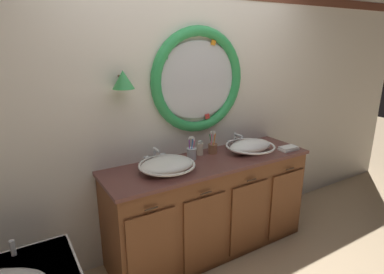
{
  "coord_description": "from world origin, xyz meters",
  "views": [
    {
      "loc": [
        -1.47,
        -1.9,
        1.91
      ],
      "look_at": [
        -0.15,
        0.25,
        1.15
      ],
      "focal_mm": 29.85,
      "sensor_mm": 36.0,
      "label": 1
    }
  ],
  "objects_px": {
    "sink_basin_right": "(250,146)",
    "toothbrush_holder_left": "(192,153)",
    "folded_hand_towel": "(289,148)",
    "toothbrush_holder_right": "(213,148)",
    "sink_basin_left": "(167,165)",
    "soap_dispenser": "(200,148)"
  },
  "relations": [
    {
      "from": "sink_basin_left",
      "to": "soap_dispenser",
      "type": "relative_size",
      "value": 3.24
    },
    {
      "from": "toothbrush_holder_right",
      "to": "soap_dispenser",
      "type": "relative_size",
      "value": 1.55
    },
    {
      "from": "sink_basin_right",
      "to": "folded_hand_towel",
      "type": "bearing_deg",
      "value": -21.93
    },
    {
      "from": "sink_basin_left",
      "to": "soap_dispenser",
      "type": "distance_m",
      "value": 0.48
    },
    {
      "from": "folded_hand_towel",
      "to": "sink_basin_right",
      "type": "bearing_deg",
      "value": 158.07
    },
    {
      "from": "sink_basin_left",
      "to": "toothbrush_holder_right",
      "type": "bearing_deg",
      "value": 15.97
    },
    {
      "from": "sink_basin_right",
      "to": "toothbrush_holder_right",
      "type": "xyz_separation_m",
      "value": [
        -0.32,
        0.16,
        -0.01
      ]
    },
    {
      "from": "soap_dispenser",
      "to": "folded_hand_towel",
      "type": "bearing_deg",
      "value": -22.51
    },
    {
      "from": "sink_basin_left",
      "to": "toothbrush_holder_right",
      "type": "xyz_separation_m",
      "value": [
        0.56,
        0.16,
        0.0
      ]
    },
    {
      "from": "soap_dispenser",
      "to": "folded_hand_towel",
      "type": "relative_size",
      "value": 0.76
    },
    {
      "from": "folded_hand_towel",
      "to": "toothbrush_holder_right",
      "type": "bearing_deg",
      "value": 155.71
    },
    {
      "from": "soap_dispenser",
      "to": "toothbrush_holder_left",
      "type": "bearing_deg",
      "value": -155.06
    },
    {
      "from": "toothbrush_holder_left",
      "to": "folded_hand_towel",
      "type": "xyz_separation_m",
      "value": [
        0.93,
        -0.27,
        -0.04
      ]
    },
    {
      "from": "sink_basin_right",
      "to": "folded_hand_towel",
      "type": "height_order",
      "value": "sink_basin_right"
    },
    {
      "from": "sink_basin_left",
      "to": "sink_basin_right",
      "type": "xyz_separation_m",
      "value": [
        0.88,
        -0.0,
        0.01
      ]
    },
    {
      "from": "sink_basin_left",
      "to": "sink_basin_right",
      "type": "relative_size",
      "value": 0.99
    },
    {
      "from": "sink_basin_left",
      "to": "sink_basin_right",
      "type": "distance_m",
      "value": 0.88
    },
    {
      "from": "sink_basin_right",
      "to": "soap_dispenser",
      "type": "relative_size",
      "value": 3.26
    },
    {
      "from": "sink_basin_right",
      "to": "toothbrush_holder_right",
      "type": "bearing_deg",
      "value": 153.15
    },
    {
      "from": "sink_basin_right",
      "to": "toothbrush_holder_right",
      "type": "height_order",
      "value": "toothbrush_holder_right"
    },
    {
      "from": "soap_dispenser",
      "to": "folded_hand_towel",
      "type": "xyz_separation_m",
      "value": [
        0.8,
        -0.33,
        -0.05
      ]
    },
    {
      "from": "sink_basin_right",
      "to": "toothbrush_holder_left",
      "type": "relative_size",
      "value": 2.14
    }
  ]
}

